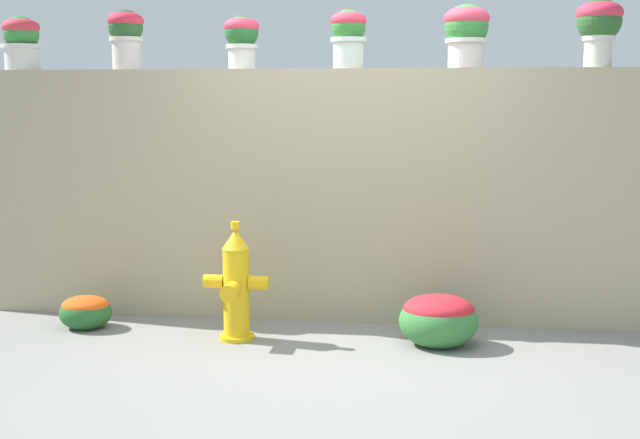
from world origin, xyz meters
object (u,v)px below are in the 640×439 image
(potted_plant_4, at_px, (467,30))
(fire_hydrant, at_px, (236,287))
(potted_plant_0, at_px, (21,40))
(potted_plant_3, at_px, (348,34))
(potted_plant_5, at_px, (599,23))
(potted_plant_1, at_px, (126,33))
(flower_bush_right, at_px, (85,311))
(potted_plant_2, at_px, (242,37))
(flower_bush_left, at_px, (439,318))

(potted_plant_4, bearing_deg, fire_hydrant, -156.58)
(potted_plant_0, height_order, potted_plant_3, potted_plant_3)
(potted_plant_3, xyz_separation_m, potted_plant_5, (1.71, 0.00, 0.05))
(potted_plant_1, distance_m, fire_hydrant, 2.08)
(potted_plant_0, height_order, flower_bush_right, potted_plant_0)
(potted_plant_2, relative_size, flower_bush_right, 1.04)
(potted_plant_3, bearing_deg, flower_bush_left, -42.20)
(potted_plant_0, relative_size, fire_hydrant, 0.50)
(potted_plant_0, distance_m, fire_hydrant, 2.53)
(potted_plant_5, bearing_deg, fire_hydrant, -164.73)
(potted_plant_4, bearing_deg, potted_plant_3, 179.93)
(potted_plant_1, bearing_deg, potted_plant_5, -0.14)
(potted_plant_0, distance_m, potted_plant_5, 4.16)
(fire_hydrant, bearing_deg, potted_plant_4, 23.42)
(potted_plant_2, bearing_deg, flower_bush_right, -151.86)
(potted_plant_5, height_order, fire_hydrant, potted_plant_5)
(potted_plant_2, distance_m, potted_plant_3, 0.78)
(potted_plant_1, bearing_deg, flower_bush_left, -14.85)
(potted_plant_2, xyz_separation_m, flower_bush_right, (-1.03, -0.55, -1.93))
(flower_bush_left, xyz_separation_m, flower_bush_right, (-2.47, 0.09, -0.06))
(potted_plant_0, height_order, flower_bush_left, potted_plant_0)
(potted_plant_1, distance_m, potted_plant_3, 1.64)
(potted_plant_3, bearing_deg, potted_plant_2, 176.91)
(potted_plant_2, bearing_deg, potted_plant_1, -177.75)
(potted_plant_1, height_order, potted_plant_3, potted_plant_1)
(potted_plant_4, bearing_deg, potted_plant_1, 179.78)
(potted_plant_2, relative_size, potted_plant_3, 0.93)
(potted_plant_1, distance_m, potted_plant_5, 3.35)
(potted_plant_4, distance_m, flower_bush_left, 1.99)
(potted_plant_0, xyz_separation_m, potted_plant_5, (4.16, -0.01, 0.07))
(potted_plant_1, relative_size, flower_bush_right, 1.17)
(potted_plant_1, xyz_separation_m, fire_hydrant, (0.96, -0.66, -1.72))
(potted_plant_5, relative_size, flower_bush_right, 1.24)
(flower_bush_right, bearing_deg, potted_plant_2, 28.14)
(potted_plant_0, relative_size, potted_plant_1, 0.92)
(potted_plant_1, bearing_deg, potted_plant_0, -179.94)
(potted_plant_1, relative_size, fire_hydrant, 0.54)
(potted_plant_3, distance_m, potted_plant_5, 1.71)
(potted_plant_3, distance_m, flower_bush_right, 2.70)
(fire_hydrant, height_order, flower_bush_left, fire_hydrant)
(potted_plant_2, relative_size, fire_hydrant, 0.48)
(potted_plant_0, xyz_separation_m, potted_plant_3, (2.45, -0.01, 0.02))
(flower_bush_left, bearing_deg, potted_plant_3, 137.80)
(potted_plant_0, xyz_separation_m, potted_plant_4, (3.27, -0.01, 0.03))
(potted_plant_0, bearing_deg, potted_plant_5, -0.10)
(potted_plant_3, bearing_deg, potted_plant_1, 179.71)
(flower_bush_right, bearing_deg, potted_plant_0, 141.21)
(potted_plant_5, relative_size, fire_hydrant, 0.58)
(potted_plant_0, height_order, potted_plant_1, potted_plant_1)
(potted_plant_5, bearing_deg, flower_bush_right, -171.78)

